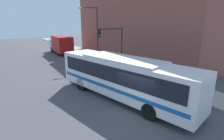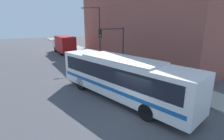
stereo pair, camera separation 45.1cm
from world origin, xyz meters
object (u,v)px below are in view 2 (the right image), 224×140
(city_bus, at_px, (121,75))
(delivery_truck, at_px, (64,44))
(fire_hydrant, at_px, (147,73))
(parking_meter, at_px, (131,63))
(street_lamp, at_px, (97,29))
(traffic_light_pole, at_px, (114,41))

(city_bus, xyz_separation_m, delivery_truck, (1.72, 21.34, -0.12))
(fire_hydrant, bearing_deg, parking_meter, 90.00)
(city_bus, xyz_separation_m, parking_meter, (4.77, 5.35, -0.70))
(street_lamp, bearing_deg, parking_meter, -89.07)
(fire_hydrant, bearing_deg, delivery_truck, 99.21)
(fire_hydrant, distance_m, traffic_light_pole, 5.51)
(delivery_truck, distance_m, parking_meter, 16.29)
(fire_hydrant, relative_size, parking_meter, 0.60)
(city_bus, xyz_separation_m, street_lamp, (4.64, 13.51, 2.74))
(parking_meter, xyz_separation_m, street_lamp, (-0.13, 8.17, 3.44))
(delivery_truck, distance_m, traffic_light_pole, 14.47)
(traffic_light_pole, bearing_deg, street_lamp, 81.93)
(traffic_light_pole, bearing_deg, city_bus, -117.65)
(city_bus, height_order, street_lamp, street_lamp)
(city_bus, bearing_deg, parking_meter, 34.71)
(fire_hydrant, xyz_separation_m, street_lamp, (-0.13, 10.98, 3.96))
(parking_meter, bearing_deg, street_lamp, 90.93)
(delivery_truck, xyz_separation_m, street_lamp, (2.92, -7.83, 2.86))
(delivery_truck, relative_size, traffic_light_pole, 1.56)
(parking_meter, bearing_deg, traffic_light_pole, 120.34)
(street_lamp, bearing_deg, delivery_truck, 110.45)
(delivery_truck, distance_m, fire_hydrant, 19.09)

